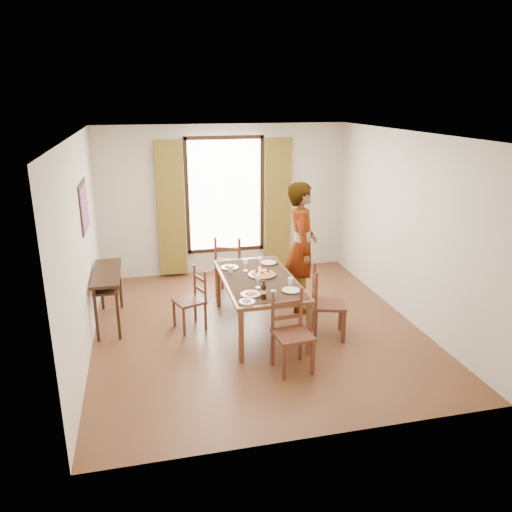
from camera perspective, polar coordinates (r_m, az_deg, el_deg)
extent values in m
plane|color=#4F2B18|center=(7.24, -0.01, -8.08)|extent=(5.00, 5.00, 0.00)
cube|color=beige|center=(9.14, -3.61, 6.38)|extent=(4.50, 0.10, 2.70)
cube|color=beige|center=(4.50, 7.30, -6.12)|extent=(4.50, 0.10, 2.70)
cube|color=beige|center=(6.64, -19.29, 0.96)|extent=(0.10, 5.00, 2.70)
cube|color=beige|center=(7.57, 16.83, 3.22)|extent=(0.10, 5.00, 2.70)
cube|color=white|center=(6.52, -0.01, 13.95)|extent=(4.50, 5.00, 0.04)
cube|color=white|center=(9.09, -3.59, 6.96)|extent=(1.30, 0.04, 2.00)
cube|color=olive|center=(8.97, -9.70, 5.28)|extent=(0.48, 0.10, 2.40)
cube|color=olive|center=(9.29, 2.50, 5.95)|extent=(0.48, 0.10, 2.40)
cube|color=black|center=(7.12, -19.08, 5.41)|extent=(0.02, 0.86, 0.66)
cube|color=red|center=(7.12, -19.00, 5.42)|extent=(0.01, 0.76, 0.56)
cube|color=black|center=(7.36, -16.72, -1.85)|extent=(0.38, 1.20, 0.04)
cube|color=black|center=(7.40, -16.64, -2.72)|extent=(0.34, 1.10, 0.03)
cube|color=black|center=(7.00, -17.79, -6.49)|extent=(0.04, 0.04, 0.76)
cube|color=black|center=(8.02, -17.27, -3.31)|extent=(0.04, 0.04, 0.76)
cube|color=black|center=(6.98, -15.50, -6.35)|extent=(0.04, 0.04, 0.76)
cube|color=black|center=(8.00, -15.27, -3.18)|extent=(0.04, 0.04, 0.76)
cube|color=brown|center=(6.92, 0.33, -2.80)|extent=(0.99, 1.89, 0.05)
cube|color=black|center=(6.91, 0.33, -2.58)|extent=(0.91, 1.74, 0.01)
cube|color=brown|center=(6.19, -1.71, -9.19)|extent=(0.06, 0.06, 0.70)
cube|color=brown|center=(7.78, -4.32, -3.39)|extent=(0.06, 0.06, 0.70)
cube|color=brown|center=(6.40, 6.02, -8.34)|extent=(0.06, 0.06, 0.70)
cube|color=brown|center=(7.95, 1.88, -2.88)|extent=(0.06, 0.06, 0.70)
cube|color=#542C1C|center=(7.09, -7.65, -5.12)|extent=(0.49, 0.49, 0.04)
cube|color=#542C1C|center=(7.26, -9.34, -6.45)|extent=(0.04, 0.04, 0.42)
cube|color=#542C1C|center=(7.38, -6.96, -5.91)|extent=(0.04, 0.04, 0.42)
cube|color=#542C1C|center=(6.98, -8.24, -7.42)|extent=(0.04, 0.04, 0.42)
cube|color=#542C1C|center=(7.11, -5.79, -6.84)|extent=(0.04, 0.04, 0.42)
cube|color=#542C1C|center=(7.22, -7.03, -2.71)|extent=(0.03, 0.03, 0.46)
cube|color=#542C1C|center=(6.94, -5.83, -3.53)|extent=(0.03, 0.03, 0.46)
cube|color=#542C1C|center=(7.11, -6.42, -3.81)|extent=(0.13, 0.32, 0.05)
cube|color=#542C1C|center=(7.05, -6.46, -2.55)|extent=(0.13, 0.32, 0.05)
cube|color=#542C1C|center=(8.23, -2.93, -1.15)|extent=(0.59, 0.59, 0.04)
cube|color=#542C1C|center=(8.46, -1.33, -2.36)|extent=(0.04, 0.04, 0.49)
cube|color=#542C1C|center=(8.10, -1.86, -3.30)|extent=(0.04, 0.04, 0.49)
cube|color=#542C1C|center=(8.53, -3.89, -2.20)|extent=(0.04, 0.04, 0.49)
cube|color=#542C1C|center=(8.18, -4.53, -3.12)|extent=(0.04, 0.04, 0.49)
cube|color=#542C1C|center=(7.92, -1.91, 0.14)|extent=(0.04, 0.04, 0.54)
cube|color=#542C1C|center=(8.00, -4.64, 0.28)|extent=(0.04, 0.04, 0.54)
cube|color=#542C1C|center=(7.99, -3.27, -0.53)|extent=(0.37, 0.18, 0.05)
cube|color=#542C1C|center=(7.93, -3.29, 0.81)|extent=(0.37, 0.18, 0.05)
cube|color=#542C1C|center=(6.00, 4.24, -9.02)|extent=(0.47, 0.47, 0.04)
cube|color=#542C1C|center=(5.90, 3.23, -12.04)|extent=(0.04, 0.04, 0.46)
cube|color=#542C1C|center=(6.19, 1.92, -10.46)|extent=(0.04, 0.04, 0.46)
cube|color=#542C1C|center=(6.03, 6.52, -11.42)|extent=(0.04, 0.04, 0.46)
cube|color=#542C1C|center=(6.32, 5.07, -9.91)|extent=(0.04, 0.04, 0.46)
cube|color=#542C1C|center=(5.99, 1.94, -6.34)|extent=(0.04, 0.04, 0.51)
cube|color=#542C1C|center=(6.12, 5.16, -5.86)|extent=(0.04, 0.04, 0.51)
cube|color=#542C1C|center=(6.09, 3.55, -6.97)|extent=(0.37, 0.06, 0.05)
cube|color=#542C1C|center=(6.02, 3.58, -5.39)|extent=(0.37, 0.06, 0.05)
cube|color=#542C1C|center=(6.85, 8.34, -5.51)|extent=(0.54, 0.54, 0.04)
cube|color=#542C1C|center=(6.80, 9.98, -7.96)|extent=(0.04, 0.04, 0.47)
cube|color=#542C1C|center=(6.76, 6.79, -7.96)|extent=(0.04, 0.04, 0.47)
cube|color=#542C1C|center=(7.14, 9.63, -6.65)|extent=(0.04, 0.04, 0.47)
cube|color=#542C1C|center=(7.10, 6.60, -6.64)|extent=(0.04, 0.04, 0.47)
cube|color=#542C1C|center=(6.56, 6.86, -4.05)|extent=(0.04, 0.04, 0.52)
cube|color=#542C1C|center=(6.91, 6.66, -2.89)|extent=(0.04, 0.04, 0.52)
cube|color=#542C1C|center=(6.77, 6.72, -4.28)|extent=(0.13, 0.37, 0.05)
cube|color=#542C1C|center=(6.71, 6.78, -2.79)|extent=(0.13, 0.37, 0.05)
imported|color=gray|center=(7.55, 5.22, 1.03)|extent=(0.95, 0.82, 1.97)
cylinder|color=silver|center=(6.67, 3.97, -2.90)|extent=(0.07, 0.07, 0.10)
cylinder|color=silver|center=(7.13, -2.94, -1.49)|extent=(0.07, 0.07, 0.10)
cylinder|color=silver|center=(6.24, 1.99, -4.37)|extent=(0.07, 0.07, 0.10)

